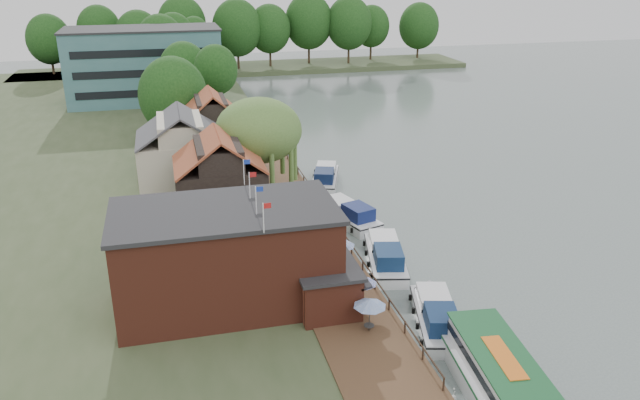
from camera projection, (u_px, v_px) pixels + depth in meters
ground at (429, 281)px, 49.81m from camera, size 260.00×260.00×0.00m
land_bank at (78, 169)px, 74.41m from camera, size 50.00×140.00×1.00m
quay_deck at (304, 230)px, 56.64m from camera, size 6.00×50.00×0.10m
quay_rail at (331, 220)px, 57.54m from camera, size 0.20×49.00×1.00m
pub at (255, 253)px, 44.03m from camera, size 20.00×11.00×7.30m
hotel_block at (145, 65)px, 105.42m from camera, size 25.40×12.40×12.30m
cottage_a at (220, 178)px, 57.13m from camera, size 8.60×7.60×8.50m
cottage_b at (182, 150)px, 65.48m from camera, size 9.60×8.60×8.50m
cottage_c at (212, 127)px, 74.52m from camera, size 7.60×7.60×8.50m
willow at (259, 149)px, 62.32m from camera, size 8.60×8.60×10.43m
umbrella_0 at (369, 315)px, 40.88m from camera, size 2.20×2.20×2.38m
umbrella_1 at (362, 291)px, 43.72m from camera, size 2.01×2.01×2.38m
umbrella_2 at (335, 270)px, 46.73m from camera, size 2.20×2.20×2.38m
umbrella_3 at (340, 253)px, 49.39m from camera, size 2.38×2.38×2.38m
umbrella_4 at (322, 238)px, 52.06m from camera, size 2.05×2.05×2.38m
umbrella_5 at (315, 222)px, 55.24m from camera, size 2.01×2.01×2.38m
cruiser_0 at (437, 312)px, 43.33m from camera, size 5.31×9.88×2.26m
cruiser_1 at (386, 253)px, 51.94m from camera, size 5.30×10.28×2.38m
cruiser_2 at (348, 211)px, 60.50m from camera, size 5.76×10.02×2.30m
cruiser_3 at (325, 175)px, 70.65m from camera, size 5.85×9.84×2.25m
tour_boat at (506, 386)px, 35.20m from camera, size 5.51×14.50×3.09m
swan at (453, 398)px, 36.27m from camera, size 0.44×0.44×0.44m
bank_tree_0 at (174, 102)px, 80.26m from camera, size 8.77×8.77×11.60m
bank_tree_1 at (217, 86)px, 89.39m from camera, size 6.22×6.22×11.79m
bank_tree_2 at (185, 80)px, 94.89m from camera, size 7.46×7.46×11.49m
bank_tree_3 at (162, 52)px, 114.06m from camera, size 8.71×8.71×13.73m
bank_tree_4 at (175, 48)px, 119.68m from camera, size 7.54×7.54×13.52m
bank_tree_5 at (195, 46)px, 128.43m from camera, size 6.18×6.18×12.02m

